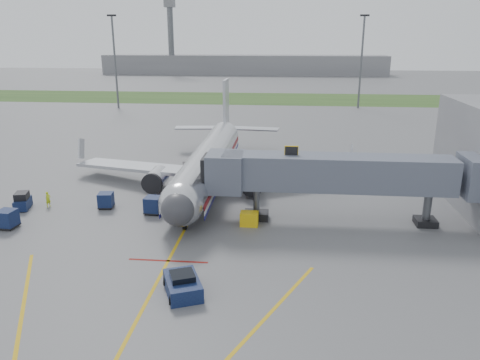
# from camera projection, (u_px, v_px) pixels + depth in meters

# --- Properties ---
(ground) EXTENTS (400.00, 400.00, 0.00)m
(ground) POSITION_uv_depth(u_px,v_px,m) (180.00, 239.00, 38.60)
(ground) COLOR #565659
(ground) RESTS_ON ground
(grass_strip) EXTENTS (300.00, 25.00, 0.01)m
(grass_strip) POSITION_uv_depth(u_px,v_px,m) (254.00, 98.00, 124.15)
(grass_strip) COLOR #2D4C1E
(grass_strip) RESTS_ON ground
(apron_markings) EXTENTS (21.52, 50.00, 0.01)m
(apron_markings) POSITION_uv_depth(u_px,v_px,m) (156.00, 284.00, 31.56)
(apron_markings) COLOR gold
(apron_markings) RESTS_ON ground
(airliner) EXTENTS (32.10, 35.67, 10.25)m
(airliner) POSITION_uv_depth(u_px,v_px,m) (209.00, 161.00, 52.31)
(airliner) COLOR silver
(airliner) RESTS_ON ground
(jet_bridge) EXTENTS (25.30, 4.00, 6.90)m
(jet_bridge) POSITION_uv_depth(u_px,v_px,m) (335.00, 174.00, 40.84)
(jet_bridge) COLOR slate
(jet_bridge) RESTS_ON ground
(light_mast_left) EXTENTS (2.00, 0.44, 20.40)m
(light_mast_left) POSITION_uv_depth(u_px,v_px,m) (115.00, 60.00, 104.71)
(light_mast_left) COLOR #595B60
(light_mast_left) RESTS_ON ground
(light_mast_right) EXTENTS (2.00, 0.44, 20.40)m
(light_mast_right) POSITION_uv_depth(u_px,v_px,m) (361.00, 60.00, 104.39)
(light_mast_right) COLOR #595B60
(light_mast_right) RESTS_ON ground
(distant_terminal) EXTENTS (120.00, 14.00, 8.00)m
(distant_terminal) POSITION_uv_depth(u_px,v_px,m) (244.00, 65.00, 199.93)
(distant_terminal) COLOR slate
(distant_terminal) RESTS_ON ground
(control_tower) EXTENTS (4.00, 4.00, 30.00)m
(control_tower) POSITION_uv_depth(u_px,v_px,m) (171.00, 32.00, 194.00)
(control_tower) COLOR #595B60
(control_tower) RESTS_ON ground
(pushback_tug) EXTENTS (3.22, 3.93, 1.41)m
(pushback_tug) POSITION_uv_depth(u_px,v_px,m) (183.00, 285.00, 30.32)
(pushback_tug) COLOR #0C1137
(pushback_tug) RESTS_ON ground
(baggage_tug) EXTENTS (1.80, 2.59, 1.65)m
(baggage_tug) POSITION_uv_depth(u_px,v_px,m) (22.00, 201.00, 45.08)
(baggage_tug) COLOR #0C1137
(baggage_tug) RESTS_ON ground
(baggage_cart_a) EXTENTS (1.61, 1.61, 1.62)m
(baggage_cart_a) POSITION_uv_depth(u_px,v_px,m) (153.00, 205.00, 43.86)
(baggage_cart_a) COLOR #0C1137
(baggage_cart_a) RESTS_ON ground
(baggage_cart_b) EXTENTS (1.65, 1.65, 1.63)m
(baggage_cart_b) POSITION_uv_depth(u_px,v_px,m) (7.00, 219.00, 40.52)
(baggage_cart_b) COLOR #0C1137
(baggage_cart_b) RESTS_ON ground
(baggage_cart_c) EXTENTS (1.58, 1.58, 1.51)m
(baggage_cart_c) POSITION_uv_depth(u_px,v_px,m) (106.00, 200.00, 45.28)
(baggage_cart_c) COLOR #0C1137
(baggage_cart_c) RESTS_ON ground
(belt_loader) EXTENTS (2.08, 3.95, 1.86)m
(belt_loader) POSITION_uv_depth(u_px,v_px,m) (188.00, 178.00, 53.36)
(belt_loader) COLOR #0C1137
(belt_loader) RESTS_ON ground
(ground_power_cart) EXTENTS (1.58, 1.07, 1.25)m
(ground_power_cart) POSITION_uv_depth(u_px,v_px,m) (249.00, 219.00, 41.10)
(ground_power_cart) COLOR yellow
(ground_power_cart) RESTS_ON ground
(ramp_worker) EXTENTS (0.58, 0.66, 1.53)m
(ramp_worker) POSITION_uv_depth(u_px,v_px,m) (48.00, 199.00, 45.59)
(ramp_worker) COLOR #C0DA19
(ramp_worker) RESTS_ON ground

